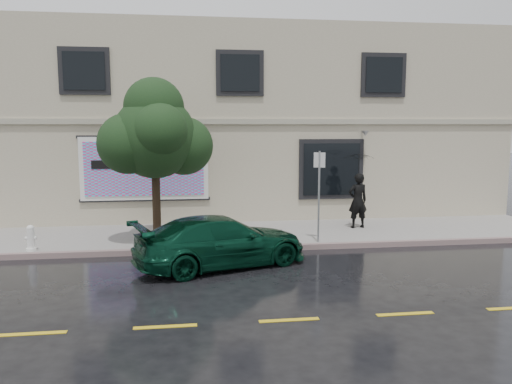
{
  "coord_description": "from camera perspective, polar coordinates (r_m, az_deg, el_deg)",
  "views": [
    {
      "loc": [
        -1.74,
        -11.93,
        3.5
      ],
      "look_at": [
        0.17,
        2.2,
        1.57
      ],
      "focal_mm": 35.0,
      "sensor_mm": 36.0,
      "label": 1
    }
  ],
  "objects": [
    {
      "name": "street_tree",
      "position": [
        14.17,
        -11.51,
        6.13
      ],
      "size": [
        2.31,
        2.31,
        4.17
      ],
      "color": "#322416",
      "rests_on": "sidewalk"
    },
    {
      "name": "umbrella",
      "position": [
        16.4,
        11.67,
        3.43
      ],
      "size": [
        1.25,
        1.25,
        0.76
      ],
      "primitive_type": "imported",
      "rotation": [
        0.0,
        0.0,
        -0.25
      ],
      "color": "black",
      "rests_on": "pedestrian"
    },
    {
      "name": "billboard",
      "position": [
        16.98,
        -12.61,
        2.64
      ],
      "size": [
        4.3,
        0.16,
        2.2
      ],
      "color": "white",
      "rests_on": "ground"
    },
    {
      "name": "pedestrian",
      "position": [
        16.55,
        11.55,
        -0.97
      ],
      "size": [
        0.69,
        0.5,
        1.79
      ],
      "primitive_type": "imported",
      "rotation": [
        0.0,
        0.0,
        3.25
      ],
      "color": "black",
      "rests_on": "sidewalk"
    },
    {
      "name": "curb",
      "position": [
        13.97,
        -0.3,
        -6.47
      ],
      "size": [
        20.0,
        0.18,
        0.16
      ],
      "primitive_type": "cube",
      "color": "gray",
      "rests_on": "ground"
    },
    {
      "name": "road_marking",
      "position": [
        9.29,
        3.81,
        -14.39
      ],
      "size": [
        19.0,
        0.12,
        0.01
      ],
      "primitive_type": "cube",
      "color": "gold",
      "rests_on": "ground"
    },
    {
      "name": "fire_hydrant",
      "position": [
        14.68,
        -24.33,
        -4.82
      ],
      "size": [
        0.29,
        0.27,
        0.69
      ],
      "rotation": [
        0.0,
        0.0,
        0.25
      ],
      "color": "white",
      "rests_on": "sidewalk"
    },
    {
      "name": "building",
      "position": [
        21.0,
        -2.97,
        7.71
      ],
      "size": [
        20.0,
        8.12,
        7.0
      ],
      "color": "#BBB397",
      "rests_on": "ground"
    },
    {
      "name": "ground",
      "position": [
        12.56,
        0.59,
        -8.47
      ],
      "size": [
        90.0,
        90.0,
        0.0
      ],
      "primitive_type": "plane",
      "color": "black",
      "rests_on": "ground"
    },
    {
      "name": "sidewalk",
      "position": [
        15.66,
        -1.13,
        -4.91
      ],
      "size": [
        20.0,
        3.5,
        0.15
      ],
      "primitive_type": "cube",
      "color": "gray",
      "rests_on": "ground"
    },
    {
      "name": "car",
      "position": [
        12.45,
        -3.98,
        -5.62
      ],
      "size": [
        4.72,
        3.25,
        1.26
      ],
      "primitive_type": "imported",
      "rotation": [
        0.0,
        0.0,
        1.91
      ],
      "color": "#083422",
      "rests_on": "ground"
    },
    {
      "name": "sign_pole",
      "position": [
        14.22,
        7.22,
        0.46
      ],
      "size": [
        0.31,
        0.12,
        2.61
      ],
      "rotation": [
        0.0,
        0.0,
        -0.32
      ],
      "color": "#909498",
      "rests_on": "sidewalk"
    }
  ]
}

